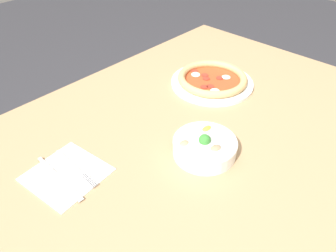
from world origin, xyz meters
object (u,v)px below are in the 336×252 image
(bowl, at_px, (205,146))
(fork, at_px, (75,167))
(pizza, at_px, (212,80))
(knife, at_px, (57,176))

(bowl, bearing_deg, fork, -37.51)
(pizza, height_order, fork, pizza)
(fork, bearing_deg, pizza, 91.87)
(pizza, distance_m, fork, 0.58)
(bowl, xyz_separation_m, knife, (0.32, -0.22, -0.02))
(fork, xyz_separation_m, knife, (0.05, -0.01, -0.00))
(bowl, relative_size, fork, 0.97)
(pizza, distance_m, knife, 0.63)
(pizza, bearing_deg, bowl, 33.47)
(fork, height_order, knife, same)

